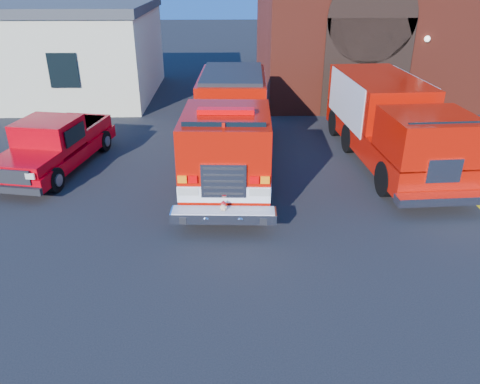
{
  "coord_description": "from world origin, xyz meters",
  "views": [
    {
      "loc": [
        -0.22,
        -10.57,
        5.83
      ],
      "look_at": [
        0.0,
        -1.2,
        1.3
      ],
      "focal_mm": 35.0,
      "sensor_mm": 36.0,
      "label": 1
    }
  ],
  "objects_px": {
    "side_building": "(47,50)",
    "fire_station": "(415,2)",
    "fire_engine": "(230,126)",
    "secondary_truck": "(391,120)",
    "pickup_truck": "(55,145)"
  },
  "relations": [
    {
      "from": "side_building",
      "to": "fire_engine",
      "type": "relative_size",
      "value": 1.18
    },
    {
      "from": "fire_station",
      "to": "side_building",
      "type": "xyz_separation_m",
      "value": [
        -17.99,
        -0.99,
        -2.05
      ]
    },
    {
      "from": "fire_station",
      "to": "secondary_truck",
      "type": "height_order",
      "value": "fire_station"
    },
    {
      "from": "fire_station",
      "to": "fire_engine",
      "type": "distance_m",
      "value": 14.28
    },
    {
      "from": "secondary_truck",
      "to": "fire_engine",
      "type": "bearing_deg",
      "value": -175.38
    },
    {
      "from": "side_building",
      "to": "fire_engine",
      "type": "height_order",
      "value": "side_building"
    },
    {
      "from": "fire_engine",
      "to": "side_building",
      "type": "bearing_deg",
      "value": 132.66
    },
    {
      "from": "side_building",
      "to": "secondary_truck",
      "type": "xyz_separation_m",
      "value": [
        13.97,
        -9.14,
        -0.84
      ]
    },
    {
      "from": "fire_station",
      "to": "side_building",
      "type": "relative_size",
      "value": 1.49
    },
    {
      "from": "pickup_truck",
      "to": "fire_engine",
      "type": "bearing_deg",
      "value": 0.28
    },
    {
      "from": "side_building",
      "to": "secondary_truck",
      "type": "height_order",
      "value": "side_building"
    },
    {
      "from": "fire_station",
      "to": "pickup_truck",
      "type": "bearing_deg",
      "value": -144.26
    },
    {
      "from": "side_building",
      "to": "fire_station",
      "type": "bearing_deg",
      "value": 3.14
    },
    {
      "from": "side_building",
      "to": "fire_engine",
      "type": "xyz_separation_m",
      "value": [
        8.8,
        -9.55,
        -0.84
      ]
    },
    {
      "from": "secondary_truck",
      "to": "fire_station",
      "type": "bearing_deg",
      "value": 68.36
    }
  ]
}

